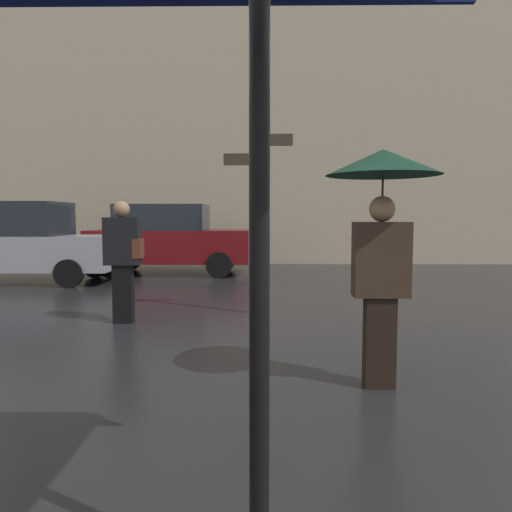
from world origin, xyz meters
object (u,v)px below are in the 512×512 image
at_px(parked_car_left, 169,238).
at_px(pedestrian_with_bag, 123,254).
at_px(parked_car_right, 18,242).
at_px(street_signpost, 257,200).
at_px(pedestrian_with_umbrella, 382,204).

bearing_deg(parked_car_left, pedestrian_with_bag, -68.39).
distance_m(pedestrian_with_bag, parked_car_right, 5.70).
xyz_separation_m(parked_car_left, street_signpost, (2.45, -5.37, 0.85)).
bearing_deg(parked_car_left, pedestrian_with_umbrella, -50.81).
bearing_deg(street_signpost, parked_car_right, 147.50).
distance_m(pedestrian_with_bag, street_signpost, 2.20).
distance_m(pedestrian_with_bag, parked_car_left, 6.08).
distance_m(parked_car_left, street_signpost, 5.96).
bearing_deg(parked_car_left, street_signpost, -48.78).
xyz_separation_m(parked_car_left, parked_car_right, (-3.23, -1.76, -0.01)).
xyz_separation_m(pedestrian_with_umbrella, pedestrian_with_bag, (-3.07, 2.62, -0.65)).
xyz_separation_m(pedestrian_with_umbrella, parked_car_left, (-3.59, 8.69, -0.70)).
bearing_deg(pedestrian_with_umbrella, parked_car_right, -104.20).
height_order(pedestrian_with_umbrella, street_signpost, street_signpost).
xyz_separation_m(pedestrian_with_umbrella, parked_car_right, (-6.81, 6.93, -0.70)).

